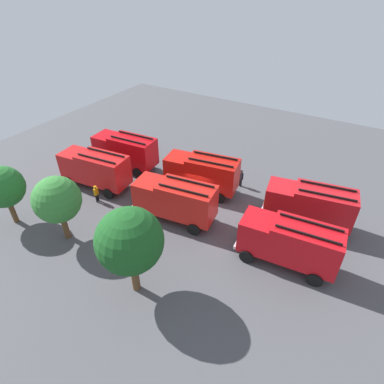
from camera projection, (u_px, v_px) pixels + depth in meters
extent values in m
plane|color=#4C4C51|center=(192.00, 204.00, 29.83)|extent=(56.30, 56.30, 0.00)
cube|color=red|center=(279.00, 198.00, 27.05)|extent=(2.57, 2.82, 2.60)
cube|color=#8C9EAD|center=(268.00, 193.00, 27.18)|extent=(0.42, 2.11, 1.46)
cube|color=red|center=(323.00, 206.00, 25.91)|extent=(5.14, 3.23, 2.90)
cube|color=black|center=(327.00, 195.00, 24.48)|extent=(4.28, 0.81, 0.12)
cube|color=black|center=(328.00, 186.00, 25.53)|extent=(4.28, 0.81, 0.12)
cube|color=silver|center=(264.00, 206.00, 28.07)|extent=(0.58, 2.38, 0.28)
cylinder|color=black|center=(272.00, 220.00, 27.09)|extent=(1.14, 0.52, 1.10)
cylinder|color=black|center=(277.00, 204.00, 28.91)|extent=(1.14, 0.52, 1.10)
cylinder|color=black|center=(333.00, 234.00, 25.61)|extent=(1.14, 0.52, 1.10)
cylinder|color=black|center=(334.00, 217.00, 27.44)|extent=(1.14, 0.52, 1.10)
cube|color=red|center=(179.00, 168.00, 31.20)|extent=(2.55, 2.80, 2.60)
cube|color=#8C9EAD|center=(169.00, 163.00, 31.34)|extent=(0.40, 2.11, 1.46)
cube|color=red|center=(212.00, 174.00, 30.04)|extent=(5.12, 3.20, 2.90)
cube|color=black|center=(211.00, 162.00, 28.62)|extent=(4.29, 0.77, 0.12)
cube|color=black|center=(215.00, 156.00, 29.66)|extent=(4.29, 0.77, 0.12)
cube|color=silver|center=(168.00, 175.00, 32.23)|extent=(0.56, 2.38, 0.28)
cylinder|color=black|center=(172.00, 187.00, 31.25)|extent=(1.14, 0.51, 1.10)
cylinder|color=black|center=(182.00, 175.00, 33.06)|extent=(1.14, 0.51, 1.10)
cylinder|color=black|center=(220.00, 198.00, 29.74)|extent=(1.14, 0.51, 1.10)
cylinder|color=black|center=(227.00, 184.00, 31.56)|extent=(1.14, 0.51, 1.10)
cube|color=red|center=(107.00, 146.00, 35.13)|extent=(2.37, 2.65, 2.60)
cube|color=#8C9EAD|center=(100.00, 141.00, 35.34)|extent=(0.23, 2.13, 1.46)
cube|color=red|center=(133.00, 151.00, 33.76)|extent=(4.96, 2.83, 2.90)
cube|color=black|center=(128.00, 140.00, 32.35)|extent=(4.32, 0.42, 0.12)
cube|color=black|center=(135.00, 135.00, 33.36)|extent=(4.32, 0.42, 0.12)
cube|color=silver|center=(101.00, 152.00, 36.24)|extent=(0.36, 2.38, 0.28)
cylinder|color=black|center=(101.00, 162.00, 35.22)|extent=(1.12, 0.43, 1.10)
cylinder|color=black|center=(115.00, 153.00, 36.97)|extent=(1.12, 0.43, 1.10)
cylinder|color=black|center=(138.00, 173.00, 33.42)|extent=(1.12, 0.43, 1.10)
cylinder|color=black|center=(150.00, 162.00, 35.17)|extent=(1.12, 0.43, 1.10)
cube|color=red|center=(256.00, 232.00, 23.59)|extent=(2.39, 2.67, 2.60)
cube|color=#8C9EAD|center=(243.00, 225.00, 23.79)|extent=(0.25, 2.12, 1.46)
cube|color=red|center=(305.00, 245.00, 22.24)|extent=(4.98, 2.87, 2.90)
cube|color=black|center=(308.00, 235.00, 20.83)|extent=(4.32, 0.46, 0.12)
cube|color=black|center=(311.00, 222.00, 21.84)|extent=(4.32, 0.46, 0.12)
cube|color=silver|center=(240.00, 238.00, 24.69)|extent=(0.39, 2.38, 0.28)
cylinder|color=black|center=(247.00, 256.00, 23.68)|extent=(1.12, 0.44, 1.10)
cylinder|color=black|center=(256.00, 236.00, 25.44)|extent=(1.12, 0.44, 1.10)
cylinder|color=black|center=(314.00, 279.00, 21.91)|extent=(1.12, 0.44, 1.10)
cylinder|color=black|center=(319.00, 256.00, 23.67)|extent=(1.12, 0.44, 1.10)
cube|color=red|center=(150.00, 193.00, 27.68)|extent=(2.50, 2.76, 2.60)
cube|color=#8C9EAD|center=(139.00, 187.00, 27.84)|extent=(0.35, 2.12, 1.46)
cube|color=red|center=(187.00, 201.00, 26.46)|extent=(5.08, 3.10, 2.90)
cube|color=black|center=(183.00, 190.00, 25.04)|extent=(4.30, 0.68, 0.12)
cube|color=black|center=(190.00, 181.00, 26.07)|extent=(4.30, 0.68, 0.12)
cube|color=silver|center=(140.00, 200.00, 28.73)|extent=(0.50, 2.38, 0.28)
cylinder|color=black|center=(143.00, 214.00, 27.74)|extent=(1.14, 0.49, 1.10)
cylinder|color=black|center=(156.00, 199.00, 29.54)|extent=(1.14, 0.49, 1.10)
cylinder|color=black|center=(194.00, 229.00, 26.15)|extent=(1.14, 0.49, 1.10)
cylinder|color=black|center=(205.00, 212.00, 27.95)|extent=(1.14, 0.49, 1.10)
cube|color=red|center=(76.00, 163.00, 31.92)|extent=(2.44, 2.71, 2.60)
cube|color=#8C9EAD|center=(67.00, 158.00, 32.11)|extent=(0.29, 2.12, 1.46)
cube|color=red|center=(104.00, 170.00, 30.63)|extent=(5.02, 2.96, 2.90)
cube|color=black|center=(96.00, 159.00, 29.21)|extent=(4.31, 0.55, 0.12)
cube|color=black|center=(105.00, 152.00, 30.23)|extent=(4.31, 0.55, 0.12)
cube|color=silver|center=(69.00, 170.00, 33.00)|extent=(0.44, 2.38, 0.28)
cylinder|color=black|center=(69.00, 182.00, 32.00)|extent=(1.13, 0.46, 1.10)
cylinder|color=black|center=(85.00, 170.00, 33.77)|extent=(1.13, 0.46, 1.10)
cylinder|color=black|center=(109.00, 193.00, 30.30)|extent=(1.13, 0.46, 1.10)
cylinder|color=black|center=(123.00, 181.00, 32.08)|extent=(1.13, 0.46, 1.10)
cylinder|color=black|center=(126.00, 144.00, 39.08)|extent=(0.16, 0.16, 0.82)
cylinder|color=black|center=(127.00, 144.00, 39.25)|extent=(0.16, 0.16, 0.82)
cube|color=orange|center=(126.00, 138.00, 38.72)|extent=(0.39, 0.48, 0.71)
sphere|color=brown|center=(126.00, 135.00, 38.45)|extent=(0.23, 0.23, 0.23)
cylinder|color=orange|center=(125.00, 134.00, 38.39)|extent=(0.29, 0.29, 0.07)
cylinder|color=black|center=(135.00, 198.00, 29.92)|extent=(0.16, 0.16, 0.83)
cylinder|color=black|center=(136.00, 197.00, 30.09)|extent=(0.16, 0.16, 0.83)
cube|color=black|center=(135.00, 191.00, 29.56)|extent=(0.32, 0.46, 0.73)
sphere|color=beige|center=(134.00, 186.00, 29.28)|extent=(0.24, 0.24, 0.24)
cylinder|color=black|center=(134.00, 186.00, 29.22)|extent=(0.29, 0.29, 0.07)
cylinder|color=black|center=(97.00, 199.00, 29.89)|extent=(0.16, 0.16, 0.79)
cylinder|color=black|center=(98.00, 197.00, 30.05)|extent=(0.16, 0.16, 0.79)
cube|color=orange|center=(96.00, 192.00, 29.54)|extent=(0.27, 0.44, 0.69)
sphere|color=brown|center=(95.00, 188.00, 29.28)|extent=(0.22, 0.22, 0.22)
cylinder|color=orange|center=(95.00, 187.00, 29.23)|extent=(0.28, 0.28, 0.07)
cylinder|color=black|center=(259.00, 228.00, 26.47)|extent=(0.16, 0.16, 0.80)
cylinder|color=black|center=(257.00, 228.00, 26.51)|extent=(0.16, 0.16, 0.80)
cube|color=gold|center=(259.00, 221.00, 26.06)|extent=(0.47, 0.35, 0.69)
sphere|color=beige|center=(260.00, 217.00, 25.80)|extent=(0.23, 0.23, 0.23)
cylinder|color=gold|center=(260.00, 216.00, 25.74)|extent=(0.28, 0.28, 0.07)
cylinder|color=black|center=(241.00, 183.00, 32.02)|extent=(0.16, 0.16, 0.84)
cylinder|color=black|center=(240.00, 182.00, 32.17)|extent=(0.16, 0.16, 0.84)
cube|color=black|center=(241.00, 176.00, 31.64)|extent=(0.48, 0.41, 0.73)
sphere|color=tan|center=(242.00, 172.00, 31.37)|extent=(0.24, 0.24, 0.24)
cylinder|color=black|center=(242.00, 171.00, 31.31)|extent=(0.30, 0.30, 0.07)
cylinder|color=brown|center=(135.00, 275.00, 21.21)|extent=(0.54, 0.54, 2.69)
sphere|color=#19511E|center=(130.00, 241.00, 19.39)|extent=(4.30, 4.30, 4.30)
cylinder|color=brown|center=(65.00, 226.00, 25.53)|extent=(0.46, 0.46, 2.28)
sphere|color=#337A33|center=(57.00, 200.00, 23.97)|extent=(3.65, 3.65, 3.65)
cylinder|color=brown|center=(13.00, 212.00, 27.18)|extent=(0.43, 0.43, 2.17)
sphere|color=#236628|center=(3.00, 187.00, 25.71)|extent=(3.47, 3.47, 3.47)
cone|color=#F2600C|center=(191.00, 203.00, 29.49)|extent=(0.44, 0.44, 0.62)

